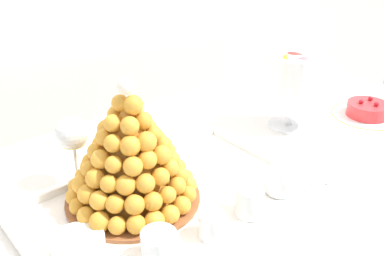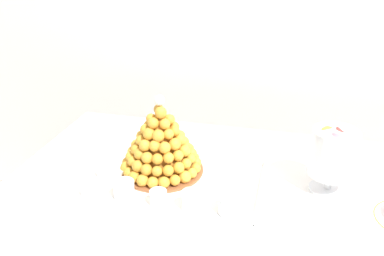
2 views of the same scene
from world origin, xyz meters
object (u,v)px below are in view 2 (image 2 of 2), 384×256
(macaron_goblet, at_px, (333,154))
(dessert_cup_mid_right, at_px, (192,201))
(serving_tray, at_px, (171,182))
(dessert_cup_mid_left, at_px, (124,190))
(creme_brulee_ramekin, at_px, (111,171))
(dessert_cup_left, at_px, (89,187))
(dessert_cup_centre, at_px, (158,198))
(croquembouche, at_px, (161,143))
(dessert_cup_right, at_px, (230,206))
(wine_glass, at_px, (159,122))

(macaron_goblet, bearing_deg, dessert_cup_mid_right, -151.10)
(serving_tray, relative_size, dessert_cup_mid_right, 9.91)
(dessert_cup_mid_left, xyz_separation_m, creme_brulee_ramekin, (-0.09, 0.11, -0.01))
(dessert_cup_mid_left, height_order, creme_brulee_ramekin, dessert_cup_mid_left)
(dessert_cup_left, distance_m, dessert_cup_centre, 0.22)
(dessert_cup_mid_right, bearing_deg, dessert_cup_left, 179.76)
(dessert_cup_left, height_order, dessert_cup_centre, dessert_cup_left)
(croquembouche, bearing_deg, serving_tray, -50.84)
(croquembouche, distance_m, dessert_cup_right, 0.32)
(macaron_goblet, bearing_deg, dessert_cup_mid_left, -161.26)
(dessert_cup_mid_right, distance_m, macaron_goblet, 0.44)
(serving_tray, relative_size, dessert_cup_mid_left, 9.27)
(serving_tray, relative_size, wine_glass, 3.61)
(dessert_cup_mid_right, height_order, creme_brulee_ramekin, dessert_cup_mid_right)
(dessert_cup_left, relative_size, dessert_cup_centre, 1.04)
(dessert_cup_mid_left, distance_m, creme_brulee_ramekin, 0.15)
(dessert_cup_left, relative_size, dessert_cup_mid_left, 0.85)
(creme_brulee_ramekin, distance_m, macaron_goblet, 0.70)
(macaron_goblet, bearing_deg, dessert_cup_centre, -156.23)
(serving_tray, bearing_deg, creme_brulee_ramekin, -179.06)
(croquembouche, height_order, dessert_cup_right, croquembouche)
(serving_tray, height_order, dessert_cup_centre, dessert_cup_centre)
(serving_tray, xyz_separation_m, dessert_cup_right, (0.21, -0.11, 0.03))
(croquembouche, xyz_separation_m, dessert_cup_centre, (0.05, -0.18, -0.08))
(croquembouche, height_order, dessert_cup_centre, croquembouche)
(dessert_cup_left, distance_m, dessert_cup_mid_left, 0.11)
(dessert_cup_mid_right, xyz_separation_m, macaron_goblet, (0.38, 0.21, 0.09))
(creme_brulee_ramekin, bearing_deg, dessert_cup_mid_right, -21.92)
(serving_tray, bearing_deg, croquembouche, 129.16)
(dessert_cup_centre, distance_m, wine_glass, 0.35)
(croquembouche, distance_m, dessert_cup_mid_right, 0.25)
(dessert_cup_left, bearing_deg, macaron_goblet, 16.63)
(dessert_cup_mid_left, height_order, dessert_cup_right, dessert_cup_mid_left)
(dessert_cup_left, xyz_separation_m, macaron_goblet, (0.70, 0.21, 0.10))
(croquembouche, xyz_separation_m, creme_brulee_ramekin, (-0.15, -0.06, -0.09))
(serving_tray, height_order, croquembouche, croquembouche)
(dessert_cup_right, bearing_deg, creme_brulee_ramekin, 164.85)
(serving_tray, distance_m, croquembouche, 0.13)
(creme_brulee_ramekin, bearing_deg, macaron_goblet, 7.42)
(dessert_cup_mid_left, height_order, wine_glass, wine_glass)
(dessert_cup_mid_left, distance_m, wine_glass, 0.33)
(croquembouche, distance_m, creme_brulee_ramekin, 0.19)
(dessert_cup_centre, xyz_separation_m, creme_brulee_ramekin, (-0.20, 0.12, -0.01))
(creme_brulee_ramekin, height_order, macaron_goblet, macaron_goblet)
(dessert_cup_centre, bearing_deg, wine_glass, 107.38)
(creme_brulee_ramekin, relative_size, macaron_goblet, 0.43)
(dessert_cup_left, bearing_deg, croquembouche, 47.01)
(serving_tray, distance_m, dessert_cup_right, 0.24)
(dessert_cup_centre, xyz_separation_m, dessert_cup_right, (0.21, 0.01, 0.00))
(dessert_cup_centre, bearing_deg, dessert_cup_right, 3.26)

